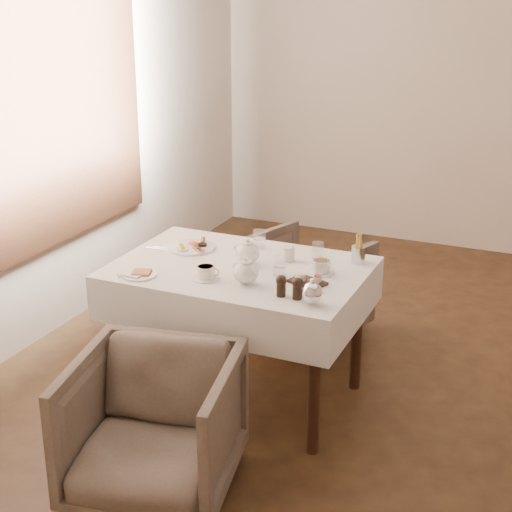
{
  "coord_description": "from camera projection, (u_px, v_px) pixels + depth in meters",
  "views": [
    {
      "loc": [
        0.79,
        -3.84,
        2.19
      ],
      "look_at": [
        -0.72,
        -0.43,
        0.82
      ],
      "focal_mm": 55.0,
      "sensor_mm": 36.0,
      "label": 1
    }
  ],
  "objects": [
    {
      "name": "armchair_far",
      "position": [
        301.0,
        287.0,
        4.9
      ],
      "size": [
        0.86,
        0.88,
        0.64
      ],
      "primitive_type": "imported",
      "rotation": [
        0.0,
        0.0,
        2.82
      ],
      "color": "brown",
      "rests_on": "ground"
    },
    {
      "name": "glass_mid",
      "position": [
        280.0,
        266.0,
        3.88
      ],
      "size": [
        0.08,
        0.08,
        0.1
      ],
      "primitive_type": "cylinder",
      "rotation": [
        0.0,
        0.0,
        0.16
      ],
      "color": "silver",
      "rests_on": "table"
    },
    {
      "name": "table",
      "position": [
        240.0,
        287.0,
        4.06
      ],
      "size": [
        1.28,
        0.88,
        0.75
      ],
      "color": "black",
      "rests_on": "ground"
    },
    {
      "name": "pepper_mill_right",
      "position": [
        297.0,
        288.0,
        3.61
      ],
      "size": [
        0.06,
        0.06,
        0.11
      ],
      "primitive_type": null,
      "rotation": [
        0.0,
        0.0,
        0.27
      ],
      "color": "black",
      "rests_on": "table"
    },
    {
      "name": "condiment_board",
      "position": [
        307.0,
        281.0,
        3.79
      ],
      "size": [
        0.2,
        0.16,
        0.04
      ],
      "rotation": [
        0.0,
        0.0,
        -0.35
      ],
      "color": "black",
      "rests_on": "table"
    },
    {
      "name": "teapot_front",
      "position": [
        246.0,
        271.0,
        3.77
      ],
      "size": [
        0.21,
        0.19,
        0.14
      ],
      "primitive_type": null,
      "rotation": [
        0.0,
        0.0,
        -0.4
      ],
      "color": "white",
      "rests_on": "table"
    },
    {
      "name": "silver_pot",
      "position": [
        312.0,
        291.0,
        3.55
      ],
      "size": [
        0.13,
        0.11,
        0.13
      ],
      "primitive_type": null,
      "rotation": [
        0.0,
        0.0,
        -0.11
      ],
      "color": "white",
      "rests_on": "table"
    },
    {
      "name": "breakfast_plate",
      "position": [
        192.0,
        247.0,
        4.28
      ],
      "size": [
        0.26,
        0.26,
        0.03
      ],
      "rotation": [
        0.0,
        0.0,
        -0.04
      ],
      "color": "white",
      "rests_on": "table"
    },
    {
      "name": "room",
      "position": [
        54.0,
        74.0,
        4.65
      ],
      "size": [
        5.0,
        5.0,
        5.0
      ],
      "color": "black",
      "rests_on": "ground"
    },
    {
      "name": "teacup_far",
      "position": [
        321.0,
        267.0,
        3.92
      ],
      "size": [
        0.14,
        0.14,
        0.07
      ],
      "rotation": [
        0.0,
        0.0,
        -0.41
      ],
      "color": "white",
      "rests_on": "table"
    },
    {
      "name": "glass_right",
      "position": [
        318.0,
        250.0,
        4.12
      ],
      "size": [
        0.08,
        0.08,
        0.09
      ],
      "primitive_type": "cylinder",
      "rotation": [
        0.0,
        0.0,
        -0.28
      ],
      "color": "silver",
      "rests_on": "table"
    },
    {
      "name": "cutlery_fork",
      "position": [
        169.0,
        248.0,
        4.27
      ],
      "size": [
        0.2,
        0.06,
        0.0
      ],
      "primitive_type": "cube",
      "rotation": [
        0.0,
        0.0,
        1.78
      ],
      "color": "silver",
      "rests_on": "table"
    },
    {
      "name": "fries_cup",
      "position": [
        359.0,
        250.0,
        4.05
      ],
      "size": [
        0.07,
        0.07,
        0.16
      ],
      "rotation": [
        0.0,
        0.0,
        -0.33
      ],
      "color": "silver",
      "rests_on": "table"
    },
    {
      "name": "cutlery_knife",
      "position": [
        161.0,
        249.0,
        4.26
      ],
      "size": [
        0.18,
        0.03,
        0.0
      ],
      "primitive_type": "cube",
      "rotation": [
        0.0,
        0.0,
        1.65
      ],
      "color": "silver",
      "rests_on": "table"
    },
    {
      "name": "pepper_mill_left",
      "position": [
        281.0,
        286.0,
        3.64
      ],
      "size": [
        0.07,
        0.07,
        0.11
      ],
      "primitive_type": null,
      "rotation": [
        0.0,
        0.0,
        0.39
      ],
      "color": "black",
      "rests_on": "table"
    },
    {
      "name": "teapot_centre",
      "position": [
        248.0,
        251.0,
        4.03
      ],
      "size": [
        0.2,
        0.18,
        0.14
      ],
      "primitive_type": null,
      "rotation": [
        0.0,
        0.0,
        -0.3
      ],
      "color": "white",
      "rests_on": "table"
    },
    {
      "name": "armchair_near",
      "position": [
        154.0,
        427.0,
        3.4
      ],
      "size": [
        0.82,
        0.83,
        0.65
      ],
      "primitive_type": "imported",
      "rotation": [
        0.0,
        0.0,
        0.2
      ],
      "color": "brown",
      "rests_on": "ground"
    },
    {
      "name": "creamer",
      "position": [
        288.0,
        253.0,
        4.08
      ],
      "size": [
        0.07,
        0.07,
        0.08
      ],
      "primitive_type": "cylinder",
      "rotation": [
        0.0,
        0.0,
        -0.06
      ],
      "color": "white",
      "rests_on": "table"
    },
    {
      "name": "glass_left",
      "position": [
        260.0,
        239.0,
        4.27
      ],
      "size": [
        0.08,
        0.08,
        0.1
      ],
      "primitive_type": "cylinder",
      "rotation": [
        0.0,
        0.0,
        -0.15
      ],
      "color": "silver",
      "rests_on": "table"
    },
    {
      "name": "teacup_near",
      "position": [
        206.0,
        273.0,
        3.85
      ],
      "size": [
        0.14,
        0.14,
        0.07
      ],
      "rotation": [
        0.0,
        0.0,
        0.18
      ],
      "color": "white",
      "rests_on": "table"
    },
    {
      "name": "side_plate",
      "position": [
        138.0,
        274.0,
        3.89
      ],
      "size": [
        0.18,
        0.18,
        0.02
      ],
      "rotation": [
        0.0,
        0.0,
        0.12
      ],
      "color": "white",
      "rests_on": "table"
    }
  ]
}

